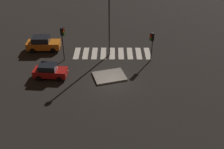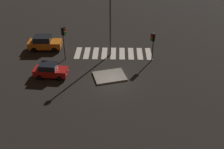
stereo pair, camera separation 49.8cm
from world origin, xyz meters
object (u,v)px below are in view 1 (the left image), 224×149
(car_red, at_px, (50,71))
(traffic_light_south, at_px, (152,40))
(traffic_light_east, at_px, (63,36))
(car_orange, at_px, (43,43))
(street_lamp, at_px, (109,11))
(traffic_island, at_px, (109,76))

(car_red, distance_m, traffic_light_south, 12.39)
(car_red, bearing_deg, traffic_light_east, 78.44)
(car_orange, relative_size, street_lamp, 0.50)
(traffic_island, xyz_separation_m, car_red, (6.62, 0.06, 0.71))
(car_orange, distance_m, traffic_light_east, 4.93)
(traffic_island, height_order, traffic_light_east, traffic_light_east)
(car_orange, bearing_deg, traffic_island, -37.85)
(traffic_island, distance_m, traffic_light_south, 6.80)
(traffic_light_south, bearing_deg, street_lamp, -61.08)
(street_lamp, bearing_deg, traffic_island, 90.69)
(car_orange, height_order, street_lamp, street_lamp)
(traffic_light_south, bearing_deg, car_red, -27.36)
(car_orange, distance_m, street_lamp, 10.18)
(car_orange, height_order, traffic_light_south, traffic_light_south)
(car_red, bearing_deg, car_orange, 112.57)
(traffic_island, height_order, traffic_light_south, traffic_light_south)
(traffic_light_south, bearing_deg, car_orange, -57.01)
(traffic_light_east, bearing_deg, car_red, -66.30)
(traffic_island, relative_size, traffic_light_east, 0.94)
(car_red, bearing_deg, street_lamp, 42.61)
(car_orange, distance_m, car_red, 6.99)
(car_red, relative_size, traffic_light_east, 0.88)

